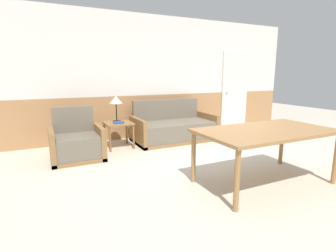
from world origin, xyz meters
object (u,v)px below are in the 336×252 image
(side_table, at_px, (119,127))
(table_lamp, at_px, (116,101))
(armchair, at_px, (77,144))
(dining_table, at_px, (266,134))
(couch, at_px, (174,129))

(side_table, distance_m, table_lamp, 0.51)
(armchair, xyz_separation_m, dining_table, (2.10, -2.13, 0.40))
(couch, xyz_separation_m, table_lamp, (-1.23, 0.06, 0.66))
(couch, distance_m, dining_table, 2.57)
(couch, height_order, side_table, couch)
(side_table, distance_m, dining_table, 2.82)
(side_table, xyz_separation_m, dining_table, (1.27, -2.51, 0.24))
(couch, xyz_separation_m, dining_table, (0.04, -2.54, 0.41))
(couch, bearing_deg, side_table, -178.77)
(side_table, bearing_deg, dining_table, -63.24)
(side_table, xyz_separation_m, table_lamp, (-0.01, 0.09, 0.50))
(couch, bearing_deg, table_lamp, 177.02)
(armchair, bearing_deg, table_lamp, 27.52)
(couch, distance_m, armchair, 2.10)
(table_lamp, bearing_deg, armchair, -150.31)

